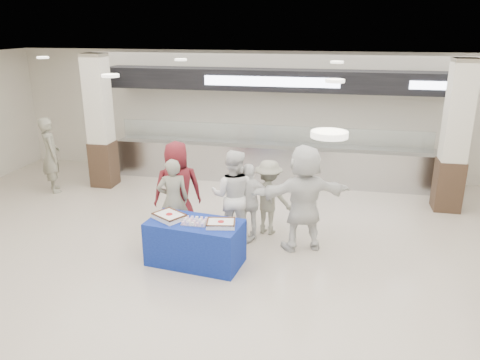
% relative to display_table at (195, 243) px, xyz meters
% --- Properties ---
extents(ground, '(14.00, 14.00, 0.00)m').
position_rel_display_table_xyz_m(ground, '(0.62, -0.78, -0.38)').
color(ground, beige).
rests_on(ground, ground).
extents(serving_line, '(8.70, 0.85, 2.80)m').
position_rel_display_table_xyz_m(serving_line, '(0.63, 4.62, 0.78)').
color(serving_line, '#B3B5BB').
rests_on(serving_line, ground).
extents(column_left, '(0.55, 0.55, 3.20)m').
position_rel_display_table_xyz_m(column_left, '(-3.38, 3.42, 1.15)').
color(column_left, '#342318').
rests_on(column_left, ground).
extents(column_right, '(0.55, 0.55, 3.20)m').
position_rel_display_table_xyz_m(column_right, '(4.62, 3.42, 1.15)').
color(column_right, '#342318').
rests_on(column_right, ground).
extents(display_table, '(1.64, 0.98, 0.75)m').
position_rel_display_table_xyz_m(display_table, '(0.00, 0.00, 0.00)').
color(display_table, navy).
rests_on(display_table, ground).
extents(sheet_cake_left, '(0.62, 0.58, 0.10)m').
position_rel_display_table_xyz_m(sheet_cake_left, '(-0.45, 0.04, 0.43)').
color(sheet_cake_left, white).
rests_on(sheet_cake_left, display_table).
extents(sheet_cake_right, '(0.51, 0.43, 0.10)m').
position_rel_display_table_xyz_m(sheet_cake_right, '(0.46, -0.07, 0.42)').
color(sheet_cake_right, white).
rests_on(sheet_cake_right, display_table).
extents(cupcake_tray, '(0.41, 0.31, 0.07)m').
position_rel_display_table_xyz_m(cupcake_tray, '(0.02, -0.05, 0.41)').
color(cupcake_tray, '#BABABF').
rests_on(cupcake_tray, display_table).
extents(civilian_maroon, '(1.05, 0.89, 1.83)m').
position_rel_display_table_xyz_m(civilian_maroon, '(-0.63, 1.01, 0.54)').
color(civilian_maroon, maroon).
rests_on(civilian_maroon, ground).
extents(soldier_a, '(0.68, 0.58, 1.57)m').
position_rel_display_table_xyz_m(soldier_a, '(-0.64, 0.79, 0.41)').
color(soldier_a, gray).
rests_on(soldier_a, ground).
extents(chef_tall, '(0.84, 0.66, 1.72)m').
position_rel_display_table_xyz_m(chef_tall, '(0.42, 1.05, 0.48)').
color(chef_tall, white).
rests_on(chef_tall, ground).
extents(chef_short, '(0.92, 0.58, 1.45)m').
position_rel_display_table_xyz_m(chef_short, '(0.71, 1.13, 0.35)').
color(chef_short, white).
rests_on(chef_short, ground).
extents(soldier_b, '(1.03, 0.74, 1.45)m').
position_rel_display_table_xyz_m(soldier_b, '(1.02, 1.45, 0.35)').
color(soldier_b, gray).
rests_on(soldier_b, ground).
extents(civilian_white, '(1.86, 1.16, 1.92)m').
position_rel_display_table_xyz_m(civilian_white, '(1.71, 0.92, 0.58)').
color(civilian_white, white).
rests_on(civilian_white, ground).
extents(soldier_bg, '(0.75, 0.77, 1.79)m').
position_rel_display_table_xyz_m(soldier_bg, '(-4.37, 2.77, 0.52)').
color(soldier_bg, gray).
rests_on(soldier_bg, ground).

